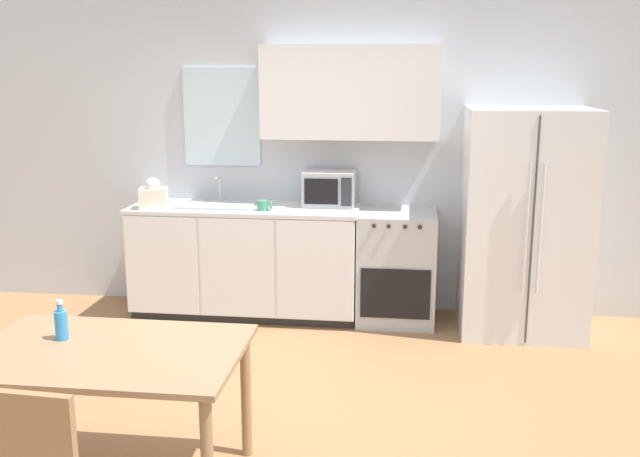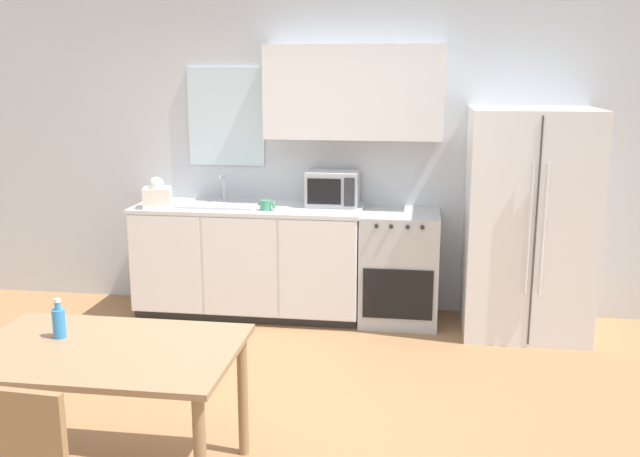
# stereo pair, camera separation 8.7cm
# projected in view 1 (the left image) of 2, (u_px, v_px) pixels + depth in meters

# --- Properties ---
(ground_plane) EXTENTS (12.00, 12.00, 0.00)m
(ground_plane) POSITION_uv_depth(u_px,v_px,m) (254.00, 415.00, 4.31)
(ground_plane) COLOR #9E7047
(wall_back) EXTENTS (12.00, 0.38, 2.70)m
(wall_back) POSITION_uv_depth(u_px,v_px,m) (310.00, 144.00, 6.02)
(wall_back) COLOR silver
(wall_back) RESTS_ON ground_plane
(kitchen_counter) EXTENTS (1.90, 0.64, 0.94)m
(kitchen_counter) POSITION_uv_depth(u_px,v_px,m) (246.00, 260.00, 5.99)
(kitchen_counter) COLOR #333333
(kitchen_counter) RESTS_ON ground_plane
(oven_range) EXTENTS (0.63, 0.62, 0.91)m
(oven_range) POSITION_uv_depth(u_px,v_px,m) (396.00, 267.00, 5.85)
(oven_range) COLOR #B7BABC
(oven_range) RESTS_ON ground_plane
(refrigerator) EXTENTS (0.94, 0.81, 1.76)m
(refrigerator) POSITION_uv_depth(u_px,v_px,m) (524.00, 222.00, 5.56)
(refrigerator) COLOR white
(refrigerator) RESTS_ON ground_plane
(kitchen_sink) EXTENTS (0.65, 0.41, 0.23)m
(kitchen_sink) POSITION_uv_depth(u_px,v_px,m) (215.00, 204.00, 5.92)
(kitchen_sink) COLOR #B7BABC
(kitchen_sink) RESTS_ON kitchen_counter
(microwave) EXTENTS (0.43, 0.32, 0.29)m
(microwave) POSITION_uv_depth(u_px,v_px,m) (330.00, 188.00, 5.89)
(microwave) COLOR #B7BABC
(microwave) RESTS_ON kitchen_counter
(coffee_mug) EXTENTS (0.12, 0.09, 0.08)m
(coffee_mug) POSITION_uv_depth(u_px,v_px,m) (263.00, 205.00, 5.72)
(coffee_mug) COLOR #3F8C66
(coffee_mug) RESTS_ON kitchen_counter
(grocery_bag_0) EXTENTS (0.26, 0.23, 0.25)m
(grocery_bag_0) POSITION_uv_depth(u_px,v_px,m) (153.00, 195.00, 5.79)
(grocery_bag_0) COLOR silver
(grocery_bag_0) RESTS_ON kitchen_counter
(dining_table) EXTENTS (1.30, 0.86, 0.73)m
(dining_table) POSITION_uv_depth(u_px,v_px,m) (109.00, 367.00, 3.45)
(dining_table) COLOR #997551
(dining_table) RESTS_ON ground_plane
(drink_bottle) EXTENTS (0.06, 0.06, 0.20)m
(drink_bottle) POSITION_uv_depth(u_px,v_px,m) (61.00, 324.00, 3.54)
(drink_bottle) COLOR #338CD8
(drink_bottle) RESTS_ON dining_table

